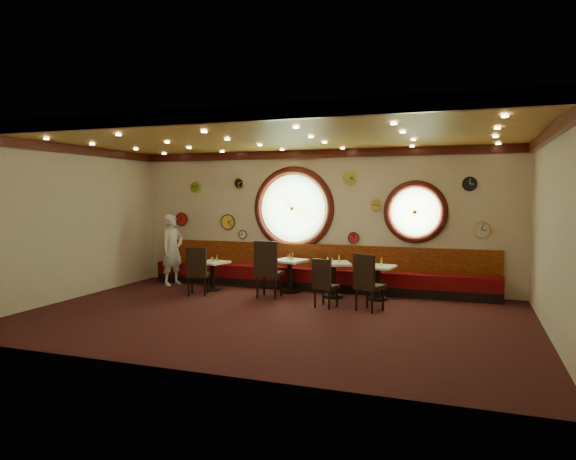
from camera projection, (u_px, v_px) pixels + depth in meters
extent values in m
cube|color=black|center=(271.00, 316.00, 9.19)|extent=(9.00, 6.00, 0.00)
cube|color=gold|center=(271.00, 136.00, 8.96)|extent=(9.00, 6.00, 0.02)
cube|color=beige|center=(318.00, 219.00, 11.89)|extent=(9.00, 0.02, 3.20)
cube|color=beige|center=(181.00, 242.00, 6.25)|extent=(9.00, 0.02, 3.20)
cube|color=beige|center=(68.00, 223.00, 10.57)|extent=(0.02, 6.00, 3.20)
cube|color=beige|center=(554.00, 234.00, 7.58)|extent=(0.02, 6.00, 3.20)
cube|color=#3D100B|center=(318.00, 154.00, 11.74)|extent=(9.00, 0.10, 0.18)
cube|color=#3D100B|center=(182.00, 118.00, 6.19)|extent=(9.00, 0.10, 0.18)
cube|color=#3D100B|center=(68.00, 149.00, 10.45)|extent=(0.10, 6.00, 0.18)
cube|color=#3D100B|center=(554.00, 131.00, 7.49)|extent=(0.10, 6.00, 0.18)
cube|color=black|center=(314.00, 285.00, 11.74)|extent=(8.00, 0.55, 0.20)
cube|color=#59070B|center=(315.00, 275.00, 11.72)|extent=(8.00, 0.55, 0.30)
cube|color=#5F0907|center=(317.00, 256.00, 11.90)|extent=(8.00, 0.10, 0.55)
cylinder|color=#88C274|center=(294.00, 208.00, 12.07)|extent=(1.66, 0.02, 1.66)
torus|color=#3D100B|center=(293.00, 208.00, 12.06)|extent=(1.98, 0.18, 1.98)
torus|color=gold|center=(293.00, 208.00, 12.03)|extent=(1.61, 0.03, 1.61)
cylinder|color=#88C274|center=(415.00, 212.00, 11.14)|extent=(1.10, 0.02, 1.10)
torus|color=#3D100B|center=(415.00, 212.00, 11.13)|extent=(1.38, 0.18, 1.38)
torus|color=gold|center=(415.00, 212.00, 11.10)|extent=(1.09, 0.03, 1.09)
cylinder|color=red|center=(182.00, 219.00, 13.06)|extent=(0.32, 0.03, 0.32)
cylinder|color=silver|center=(481.00, 230.00, 10.69)|extent=(0.34, 0.03, 0.34)
cylinder|color=black|center=(239.00, 183.00, 12.46)|extent=(0.24, 0.03, 0.24)
cylinder|color=#A2BC3A|center=(350.00, 178.00, 11.54)|extent=(0.30, 0.03, 0.30)
cylinder|color=red|center=(354.00, 238.00, 11.60)|extent=(0.24, 0.03, 0.24)
cylinder|color=yellow|center=(228.00, 222.00, 12.63)|extent=(0.36, 0.03, 0.36)
cylinder|color=black|center=(470.00, 184.00, 10.70)|extent=(0.28, 0.03, 0.28)
cylinder|color=white|center=(243.00, 235.00, 12.52)|extent=(0.20, 0.03, 0.20)
cylinder|color=gold|center=(376.00, 205.00, 11.38)|extent=(0.22, 0.03, 0.22)
cylinder|color=#6FA921|center=(195.00, 188.00, 12.87)|extent=(0.26, 0.03, 0.26)
cylinder|color=black|center=(213.00, 289.00, 11.64)|extent=(0.38, 0.38, 0.05)
cylinder|color=black|center=(213.00, 276.00, 11.62)|extent=(0.10, 0.10, 0.61)
cube|color=white|center=(212.00, 262.00, 11.60)|extent=(0.72, 0.72, 0.04)
cylinder|color=black|center=(290.00, 291.00, 11.44)|extent=(0.42, 0.42, 0.06)
cylinder|color=black|center=(290.00, 276.00, 11.41)|extent=(0.11, 0.11, 0.67)
cube|color=white|center=(290.00, 261.00, 11.39)|extent=(0.80, 0.80, 0.05)
cylinder|color=black|center=(333.00, 296.00, 10.86)|extent=(0.43, 0.43, 0.06)
cylinder|color=black|center=(333.00, 280.00, 10.84)|extent=(0.12, 0.12, 0.68)
cube|color=white|center=(333.00, 263.00, 10.81)|extent=(0.89, 0.89, 0.05)
cylinder|color=black|center=(378.00, 298.00, 10.62)|extent=(0.41, 0.41, 0.06)
cylinder|color=black|center=(378.00, 283.00, 10.60)|extent=(0.11, 0.11, 0.65)
cube|color=white|center=(378.00, 267.00, 10.57)|extent=(0.72, 0.72, 0.05)
cube|color=black|center=(198.00, 275.00, 11.11)|extent=(0.55, 0.55, 0.08)
cube|color=black|center=(196.00, 261.00, 10.90)|extent=(0.44, 0.19, 0.58)
cube|color=black|center=(269.00, 274.00, 10.85)|extent=(0.52, 0.52, 0.09)
cube|color=black|center=(266.00, 257.00, 10.62)|extent=(0.51, 0.08, 0.66)
cube|color=black|center=(326.00, 287.00, 9.90)|extent=(0.49, 0.49, 0.07)
cube|color=black|center=(322.00, 273.00, 9.73)|extent=(0.40, 0.15, 0.52)
cube|color=black|center=(370.00, 287.00, 9.60)|extent=(0.60, 0.60, 0.08)
cube|color=black|center=(364.00, 270.00, 9.43)|extent=(0.44, 0.24, 0.59)
cylinder|color=silver|center=(212.00, 259.00, 11.64)|extent=(0.04, 0.04, 0.10)
cylinder|color=silver|center=(288.00, 257.00, 11.45)|extent=(0.03, 0.03, 0.09)
cylinder|color=silver|center=(328.00, 260.00, 10.86)|extent=(0.04, 0.04, 0.10)
cylinder|color=silver|center=(374.00, 262.00, 10.67)|extent=(0.04, 0.04, 0.11)
cylinder|color=silver|center=(213.00, 259.00, 11.58)|extent=(0.03, 0.03, 0.10)
cylinder|color=silver|center=(290.00, 257.00, 11.37)|extent=(0.04, 0.04, 0.11)
cylinder|color=silver|center=(332.00, 260.00, 10.81)|extent=(0.03, 0.03, 0.09)
cylinder|color=silver|center=(382.00, 263.00, 10.57)|extent=(0.04, 0.04, 0.10)
cylinder|color=yellow|center=(217.00, 258.00, 11.68)|extent=(0.05, 0.05, 0.15)
cylinder|color=gold|center=(292.00, 256.00, 11.40)|extent=(0.04, 0.04, 0.14)
cylinder|color=gold|center=(339.00, 258.00, 10.85)|extent=(0.05, 0.05, 0.16)
cylinder|color=gold|center=(382.00, 262.00, 10.61)|extent=(0.05, 0.05, 0.16)
imported|color=white|center=(172.00, 250.00, 12.33)|extent=(0.55, 0.70, 1.70)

